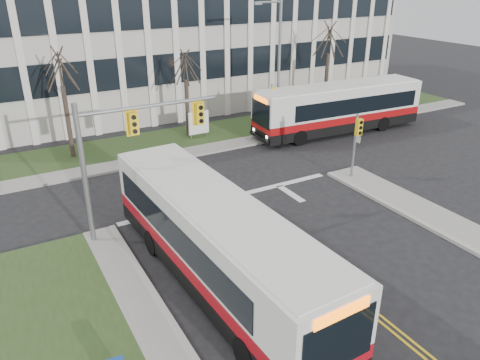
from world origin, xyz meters
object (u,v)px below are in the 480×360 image
bus_main (216,245)px  bus_cross (338,109)px  directory_sign (199,123)px  streetlight (277,60)px

bus_main → bus_cross: size_ratio=1.00×
bus_cross → bus_main: bearing=-49.7°
directory_sign → bus_cross: (9.52, -3.50, 0.54)m
streetlight → bus_main: 18.95m
directory_sign → bus_cross: bus_cross is taller
directory_sign → bus_main: (-6.45, -15.57, 0.54)m
streetlight → directory_sign: streetlight is taller
directory_sign → bus_cross: bearing=-20.2°
bus_cross → directory_sign: bearing=-107.0°
bus_main → bus_cross: 20.01m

